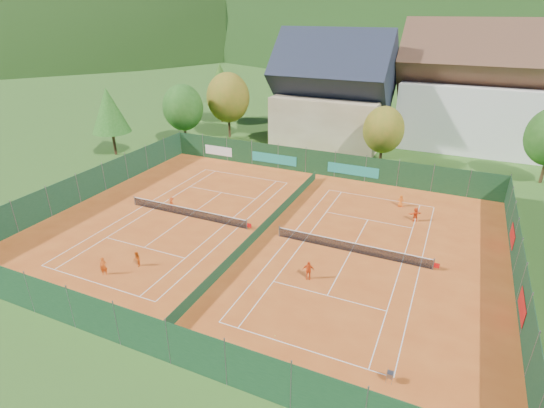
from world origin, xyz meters
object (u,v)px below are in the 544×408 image
Objects in this scene: player_left_near at (103,266)px; ball_hopper at (390,375)px; player_right_far_b at (416,214)px; player_left_mid at (137,259)px; player_right_near at (308,270)px; chalet at (333,97)px; hotel_block_a at (478,95)px; player_right_far_a at (401,201)px; player_left_far at (172,203)px.

ball_hopper is at bearing -35.70° from player_left_near.
player_left_mid is at bearing 7.30° from player_right_far_b.
player_right_near is at bearing -9.47° from player_left_near.
player_left_near is at bearing -97.10° from chalet.
player_left_mid is at bearing 170.17° from ball_hopper.
hotel_block_a is 26.76m from player_right_far_a.
ball_hopper is 20.18m from player_left_mid.
player_left_far is at bearing 143.26° from player_right_near.
player_left_mid is 25.86m from player_right_far_a.
player_right_far_a is (-5.69, -25.26, -6.76)m from hotel_block_a.
player_left_far is (-7.42, -29.16, -6.01)m from chalet.
player_left_near reaches higher than player_left_mid.
hotel_block_a is at bearing 31.13° from player_left_near.
player_left_far is (-2.34, 11.61, -0.12)m from player_left_near.
chalet is 12.77× the size of player_left_mid.
chalet is 30.68m from player_left_far.
player_right_far_a is 0.90× the size of player_right_far_b.
player_left_far is (-23.72, 13.13, 0.06)m from ball_hopper.
chalet reaches higher than player_left_far.
hotel_block_a is 17.02× the size of player_left_mid.
player_right_far_a is (18.39, 21.51, -0.12)m from player_left_near.
chalet is at bearing -162.47° from hotel_block_a.
player_left_mid is (-3.58, -38.85, -5.99)m from chalet.
player_left_near is (-24.08, -46.78, -6.64)m from hotel_block_a.
chalet is at bearing 51.27° from player_left_near.
player_right_far_b is at bearing 11.28° from player_left_near.
player_right_far_b is at bearing -97.96° from hotel_block_a.
player_right_near is at bearing -75.47° from chalet.
player_left_mid is at bearing 20.50° from player_left_near.
player_left_near is 2.44m from player_left_mid.
player_left_near is 1.16× the size of player_left_mid.
player_right_far_a is at bearing 97.41° from ball_hopper.
player_left_near is at bearing 8.19° from player_right_far_b.
hotel_block_a is 48.85m from ball_hopper.
player_left_near is at bearing 42.04° from player_right_far_a.
chalet reaches higher than player_left_near.
player_left_far is 23.59m from player_right_far_b.
player_left_near is 0.98× the size of player_right_near.
player_left_near is 1.20× the size of player_left_far.
player_right_near reaches higher than ball_hopper.
player_right_far_b reaches higher than player_right_far_a.
hotel_block_a is at bearing -132.68° from player_right_far_b.
player_left_mid is at bearing 41.79° from player_right_far_a.
ball_hopper is 21.44m from player_left_near.
player_right_far_b is (20.15, 18.73, -0.05)m from player_left_near.
ball_hopper is 0.53× the size of player_right_near.
player_right_far_b is (6.00, 12.97, -0.06)m from player_right_near.
player_left_near is 1.07× the size of player_right_far_b.
player_right_near reaches higher than player_left_mid.
hotel_block_a is 17.57× the size of player_left_far.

